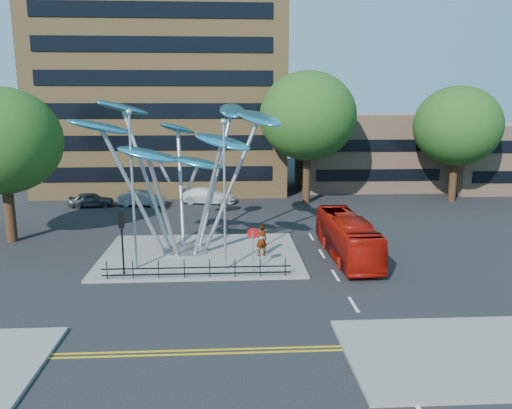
{
  "coord_description": "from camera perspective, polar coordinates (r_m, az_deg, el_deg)",
  "views": [
    {
      "loc": [
        0.7,
        -23.61,
        9.29
      ],
      "look_at": [
        2.26,
        4.0,
        3.6
      ],
      "focal_mm": 35.0,
      "sensor_mm": 36.0,
      "label": 1
    }
  ],
  "objects": [
    {
      "name": "parked_car_left",
      "position": [
        47.34,
        -18.31,
        0.53
      ],
      "size": [
        4.06,
        2.01,
        1.33
      ],
      "primitive_type": "imported",
      "rotation": [
        0.0,
        0.0,
        1.69
      ],
      "color": "#3A3C42",
      "rests_on": "ground"
    },
    {
      "name": "traffic_light_island",
      "position": [
        27.54,
        -15.1,
        -2.81
      ],
      "size": [
        0.28,
        0.18,
        3.42
      ],
      "color": "black",
      "rests_on": "traffic_island"
    },
    {
      "name": "pavement_right",
      "position": [
        21.6,
        26.6,
        -14.93
      ],
      "size": [
        12.0,
        6.0,
        0.15
      ],
      "primitive_type": "cube",
      "color": "slate",
      "rests_on": "ground"
    },
    {
      "name": "pedestrian",
      "position": [
        30.11,
        0.61,
        -4.09
      ],
      "size": [
        0.82,
        0.65,
        1.97
      ],
      "primitive_type": "imported",
      "rotation": [
        0.0,
        0.0,
        3.41
      ],
      "color": "gray",
      "rests_on": "traffic_island"
    },
    {
      "name": "red_bus",
      "position": [
        30.84,
        10.37,
        -3.66
      ],
      "size": [
        2.22,
        9.1,
        2.53
      ],
      "primitive_type": "imported",
      "rotation": [
        0.0,
        0.0,
        0.01
      ],
      "color": "#9E1007",
      "rests_on": "ground"
    },
    {
      "name": "tree_left",
      "position": [
        36.76,
        -26.99,
        6.48
      ],
      "size": [
        7.6,
        7.6,
        10.32
      ],
      "color": "black",
      "rests_on": "ground"
    },
    {
      "name": "low_building_near",
      "position": [
        56.0,
        12.69,
        5.92
      ],
      "size": [
        15.0,
        8.0,
        8.0
      ],
      "primitive_type": "cube",
      "color": "tan",
      "rests_on": "ground"
    },
    {
      "name": "parked_car_right",
      "position": [
        46.79,
        -5.51,
        1.05
      ],
      "size": [
        5.43,
        2.9,
        1.5
      ],
      "primitive_type": "imported",
      "rotation": [
        0.0,
        0.0,
        1.41
      ],
      "color": "silver",
      "rests_on": "ground"
    },
    {
      "name": "brick_tower",
      "position": [
        56.3,
        -10.54,
        17.25
      ],
      "size": [
        25.0,
        15.0,
        30.0
      ],
      "primitive_type": "cube",
      "color": "olive",
      "rests_on": "ground"
    },
    {
      "name": "double_yellow_far",
      "position": [
        19.65,
        -5.11,
        -16.62
      ],
      "size": [
        40.0,
        0.12,
        0.01
      ],
      "primitive_type": "cube",
      "color": "gold",
      "rests_on": "ground"
    },
    {
      "name": "tree_far",
      "position": [
        50.38,
        22.01,
        8.3
      ],
      "size": [
        8.0,
        8.0,
        10.81
      ],
      "color": "black",
      "rests_on": "ground"
    },
    {
      "name": "double_yellow_near",
      "position": [
        19.91,
        -5.08,
        -16.21
      ],
      "size": [
        40.0,
        0.12,
        0.01
      ],
      "primitive_type": "cube",
      "color": "gold",
      "rests_on": "ground"
    },
    {
      "name": "ground",
      "position": [
        25.38,
        -4.67,
        -9.89
      ],
      "size": [
        120.0,
        120.0,
        0.0
      ],
      "primitive_type": "plane",
      "color": "black",
      "rests_on": "ground"
    },
    {
      "name": "low_building_far",
      "position": [
        59.63,
        26.31,
        4.85
      ],
      "size": [
        12.0,
        8.0,
        7.0
      ],
      "primitive_type": "cube",
      "color": "tan",
      "rests_on": "ground"
    },
    {
      "name": "street_lamp_right",
      "position": [
        26.93,
        -3.63,
        2.64
      ],
      "size": [
        0.36,
        0.36,
        8.3
      ],
      "color": "#9EA0A5",
      "rests_on": "traffic_island"
    },
    {
      "name": "traffic_island",
      "position": [
        31.05,
        -6.27,
        -5.71
      ],
      "size": [
        12.0,
        9.0,
        0.15
      ],
      "primitive_type": "cube",
      "color": "slate",
      "rests_on": "ground"
    },
    {
      "name": "no_entry_sign_island",
      "position": [
        27.2,
        -0.38,
        -4.32
      ],
      "size": [
        0.6,
        0.1,
        2.45
      ],
      "color": "#9EA0A5",
      "rests_on": "traffic_island"
    },
    {
      "name": "leaf_sculpture",
      "position": [
        30.51,
        -8.5,
        6.95
      ],
      "size": [
        12.72,
        9.54,
        9.51
      ],
      "color": "#9EA0A5",
      "rests_on": "traffic_island"
    },
    {
      "name": "parked_car_mid",
      "position": [
        46.53,
        -12.9,
        0.69
      ],
      "size": [
        4.44,
        2.15,
        1.4
      ],
      "primitive_type": "imported",
      "rotation": [
        0.0,
        0.0,
        1.41
      ],
      "color": "#9DA0A4",
      "rests_on": "ground"
    },
    {
      "name": "tree_right",
      "position": [
        46.2,
        5.94,
        10.01
      ],
      "size": [
        8.8,
        8.8,
        12.11
      ],
      "color": "black",
      "rests_on": "ground"
    },
    {
      "name": "street_lamp_left",
      "position": [
        27.88,
        -13.98,
        3.17
      ],
      "size": [
        0.36,
        0.36,
        8.8
      ],
      "color": "#9EA0A5",
      "rests_on": "traffic_island"
    },
    {
      "name": "pedestrian_railing_front",
      "position": [
        26.82,
        -6.75,
        -7.47
      ],
      "size": [
        10.0,
        0.06,
        1.0
      ],
      "color": "black",
      "rests_on": "traffic_island"
    }
  ]
}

